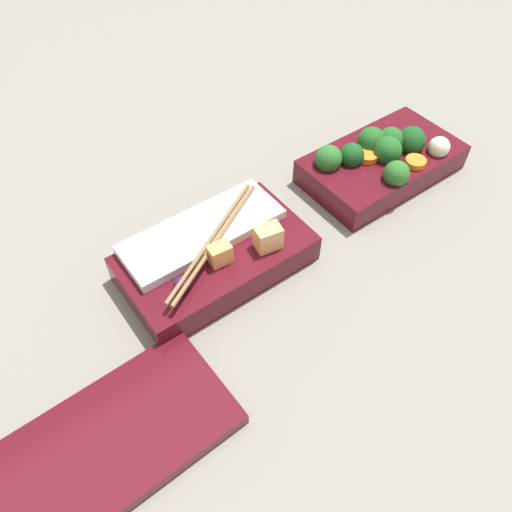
# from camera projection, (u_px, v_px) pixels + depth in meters

# --- Properties ---
(ground_plane) EXTENTS (3.00, 3.00, 0.00)m
(ground_plane) POSITION_uv_depth(u_px,v_px,m) (304.00, 211.00, 0.66)
(ground_plane) COLOR gray
(bento_tray_vegetable) EXTENTS (0.22, 0.12, 0.07)m
(bento_tray_vegetable) POSITION_uv_depth(u_px,v_px,m) (382.00, 160.00, 0.69)
(bento_tray_vegetable) COLOR #510F19
(bento_tray_vegetable) RESTS_ON ground_plane
(bento_tray_rice) EXTENTS (0.22, 0.12, 0.07)m
(bento_tray_rice) POSITION_uv_depth(u_px,v_px,m) (215.00, 254.00, 0.58)
(bento_tray_rice) COLOR #510F19
(bento_tray_rice) RESTS_ON ground_plane
(bento_lid) EXTENTS (0.22, 0.12, 0.02)m
(bento_lid) POSITION_uv_depth(u_px,v_px,m) (117.00, 438.00, 0.46)
(bento_lid) COLOR #510F19
(bento_lid) RESTS_ON ground_plane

